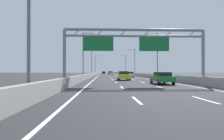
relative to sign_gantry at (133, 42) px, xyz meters
The scene contains 54 objects.
ground_plane 74.83m from the sign_gantry, 89.83° to the left, with size 260.00×260.00×0.00m, color #2D2D30.
lane_dash_left_1 13.78m from the sign_gantry, 97.02° to the right, with size 0.16×3.00×0.01m, color white.
lane_dash_left_2 6.34m from the sign_gantry, 112.46° to the right, with size 0.16×3.00×0.01m, color white.
lane_dash_left_3 7.24m from the sign_gantry, 106.97° to the left, with size 0.16×3.00×0.01m, color white.
lane_dash_left_4 15.05m from the sign_gantry, 96.36° to the left, with size 0.16×3.00×0.01m, color white.
lane_dash_left_5 23.72m from the sign_gantry, 93.90° to the left, with size 0.16×3.00×0.01m, color white.
lane_dash_left_6 32.57m from the sign_gantry, 92.81° to the left, with size 0.16×3.00×0.01m, color white.
lane_dash_left_7 41.49m from the sign_gantry, 92.20° to the left, with size 0.16×3.00×0.01m, color white.
lane_dash_left_8 50.43m from the sign_gantry, 91.80° to the left, with size 0.16×3.00×0.01m, color white.
lane_dash_left_9 59.39m from the sign_gantry, 91.53° to the left, with size 0.16×3.00×0.01m, color white.
lane_dash_left_10 68.36m from the sign_gantry, 91.33° to the left, with size 0.16×3.00×0.01m, color white.
lane_dash_left_11 77.34m from the sign_gantry, 91.17° to the left, with size 0.16×3.00×0.01m, color white.
lane_dash_left_12 86.33m from the sign_gantry, 91.05° to the left, with size 0.16×3.00×0.01m, color white.
lane_dash_left_13 95.31m from the sign_gantry, 90.95° to the left, with size 0.16×3.00×0.01m, color white.
lane_dash_left_14 104.30m from the sign_gantry, 90.87° to the left, with size 0.16×3.00×0.01m, color white.
lane_dash_left_15 113.29m from the sign_gantry, 90.80° to the left, with size 0.16×3.00×0.01m, color white.
lane_dash_left_16 122.28m from the sign_gantry, 90.74° to the left, with size 0.16×3.00×0.01m, color white.
lane_dash_left_17 131.27m from the sign_gantry, 90.69° to the left, with size 0.16×3.00×0.01m, color white.
lane_dash_right_1 13.84m from the sign_gantry, 81.05° to the right, with size 0.16×3.00×0.01m, color white.
lane_dash_right_2 6.46m from the sign_gantry, 62.15° to the right, with size 0.16×3.00×0.01m, color white.
lane_dash_right_3 7.34m from the sign_gantry, 68.69° to the left, with size 0.16×3.00×0.01m, color white.
lane_dash_right_4 15.10m from the sign_gantry, 81.89° to the left, with size 0.16×3.00×0.01m, color white.
lane_dash_right_5 23.76m from the sign_gantry, 85.02° to the left, with size 0.16×3.00×0.01m, color white.
lane_dash_right_6 32.60m from the sign_gantry, 86.41° to the left, with size 0.16×3.00×0.01m, color white.
lane_dash_right_7 41.51m from the sign_gantry, 87.19° to the left, with size 0.16×3.00×0.01m, color white.
lane_dash_right_8 50.45m from the sign_gantry, 87.69° to the left, with size 0.16×3.00×0.01m, color white.
lane_dash_right_9 59.41m from the sign_gantry, 88.04° to the left, with size 0.16×3.00×0.01m, color white.
lane_dash_right_10 68.38m from the sign_gantry, 88.30° to the left, with size 0.16×3.00×0.01m, color white.
lane_dash_right_11 77.35m from the sign_gantry, 88.50° to the left, with size 0.16×3.00×0.01m, color white.
lane_dash_right_12 86.33m from the sign_gantry, 88.66° to the left, with size 0.16×3.00×0.01m, color white.
lane_dash_right_13 95.32m from the sign_gantry, 88.78° to the left, with size 0.16×3.00×0.01m, color white.
lane_dash_right_14 104.31m from the sign_gantry, 88.89° to the left, with size 0.16×3.00×0.01m, color white.
lane_dash_right_15 113.30m from the sign_gantry, 88.98° to the left, with size 0.16×3.00×0.01m, color white.
lane_dash_right_16 122.29m from the sign_gantry, 89.05° to the left, with size 0.16×3.00×0.01m, color white.
lane_dash_right_17 131.28m from the sign_gantry, 89.12° to the left, with size 0.16×3.00×0.01m, color white.
edge_line_left 63.06m from the sign_gantry, 94.59° to the left, with size 0.16×176.00×0.01m, color white.
edge_line_right 63.10m from the sign_gantry, 85.01° to the left, with size 0.16×176.00×0.01m, color white.
barrier_left 85.05m from the sign_gantry, 94.51° to the left, with size 0.45×220.00×0.95m.
barrier_right 85.09m from the sign_gantry, 85.19° to the left, with size 0.45×220.00×0.95m.
sign_gantry is the anchor object (origin of this frame).
streetlamp_left_near 13.86m from the sign_gantry, 121.56° to the right, with size 2.58×0.28×9.50m.
streetlamp_left_mid 21.27m from the sign_gantry, 109.93° to the left, with size 2.58×0.28×9.50m.
streetlamp_right_mid 21.42m from the sign_gantry, 68.97° to the left, with size 2.58×0.28×9.50m.
streetlamp_left_far 52.28m from the sign_gantry, 97.97° to the left, with size 2.58×0.28×9.50m.
streetlamp_right_far 52.34m from the sign_gantry, 81.56° to the left, with size 2.58×0.28×9.50m.
streetlamp_left_distant 83.87m from the sign_gantry, 94.96° to the left, with size 2.58×0.28×9.50m.
streetlamp_right_distant 83.91m from the sign_gantry, 84.74° to the left, with size 2.58×0.28×9.50m.
white_car 31.36m from the sign_gantry, 83.38° to the left, with size 1.79×4.25×1.39m.
black_car 94.92m from the sign_gantry, 91.90° to the left, with size 1.74×4.63×1.51m.
green_car 5.56m from the sign_gantry, 16.66° to the left, with size 1.83×4.68×1.41m.
orange_car 98.91m from the sign_gantry, 89.96° to the left, with size 1.88×4.55×1.36m.
yellow_car 13.05m from the sign_gantry, 89.42° to the left, with size 1.86×4.48×1.53m.
blue_car 113.70m from the sign_gantry, 91.60° to the left, with size 1.89×4.41×1.52m.
silver_car 74.43m from the sign_gantry, 89.91° to the left, with size 1.72×4.16×1.54m.
Camera 1 is at (-3.53, 1.49, 1.51)m, focal length 34.11 mm.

